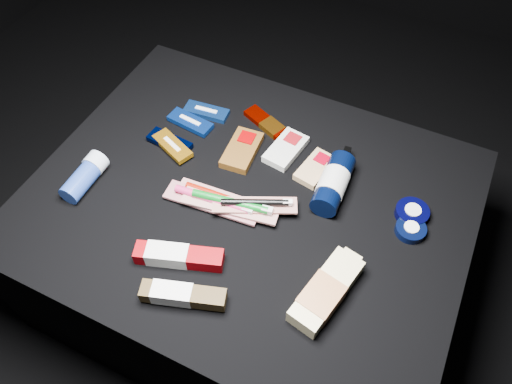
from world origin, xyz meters
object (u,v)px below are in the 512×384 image
at_px(bodywash_bottle, 325,292).
at_px(toothpaste_carton_red, 175,256).
at_px(lotion_bottle, 333,183).
at_px(deodorant_stick, 85,176).

height_order(bodywash_bottle, toothpaste_carton_red, bodywash_bottle).
height_order(lotion_bottle, bodywash_bottle, lotion_bottle).
relative_size(deodorant_stick, toothpaste_carton_red, 0.68).
height_order(lotion_bottle, deodorant_stick, lotion_bottle).
relative_size(lotion_bottle, deodorant_stick, 1.57).
bearing_deg(toothpaste_carton_red, deodorant_stick, 144.64).
distance_m(bodywash_bottle, deodorant_stick, 0.60).
bearing_deg(deodorant_stick, lotion_bottle, 21.78).
relative_size(lotion_bottle, toothpaste_carton_red, 1.07).
xyz_separation_m(lotion_bottle, toothpaste_carton_red, (-0.23, -0.31, -0.01)).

